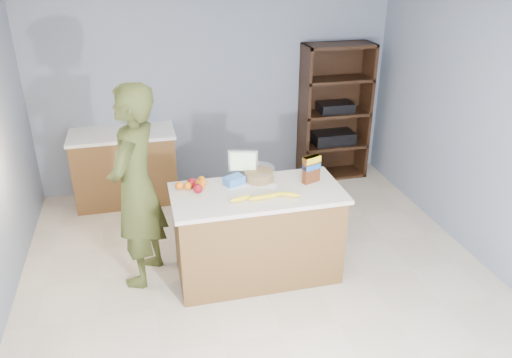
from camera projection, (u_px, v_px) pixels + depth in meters
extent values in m
cube|color=beige|center=(265.00, 292.00, 4.64)|extent=(4.50, 5.00, 0.02)
cube|color=gray|center=(216.00, 90.00, 6.30)|extent=(4.50, 0.02, 2.50)
cube|color=gray|center=(503.00, 145.00, 4.58)|extent=(0.02, 5.00, 2.50)
cube|color=white|center=(268.00, 10.00, 3.57)|extent=(4.50, 5.00, 0.02)
cube|color=brown|center=(257.00, 236.00, 4.71)|extent=(1.50, 0.70, 0.86)
cube|color=silver|center=(257.00, 193.00, 4.52)|extent=(1.56, 0.76, 0.04)
cube|color=black|center=(257.00, 269.00, 4.88)|extent=(1.46, 0.66, 0.10)
cube|color=brown|center=(126.00, 168.00, 6.13)|extent=(1.20, 0.60, 0.86)
cube|color=white|center=(121.00, 134.00, 5.93)|extent=(1.24, 0.62, 0.04)
cube|color=black|center=(330.00, 109.00, 6.76)|extent=(0.90, 0.04, 1.80)
cube|color=black|center=(304.00, 115.00, 6.51)|extent=(0.04, 0.40, 1.80)
cube|color=black|center=(365.00, 111.00, 6.69)|extent=(0.04, 0.40, 1.80)
cube|color=black|center=(330.00, 173.00, 6.98)|extent=(0.90, 0.40, 0.04)
cube|color=black|center=(333.00, 145.00, 6.79)|extent=(0.90, 0.40, 0.04)
cube|color=black|center=(335.00, 113.00, 6.60)|extent=(0.90, 0.40, 0.04)
cube|color=black|center=(337.00, 79.00, 6.41)|extent=(0.90, 0.40, 0.04)
cube|color=black|center=(340.00, 45.00, 6.22)|extent=(0.90, 0.40, 0.04)
cube|color=black|center=(333.00, 138.00, 6.75)|extent=(0.55, 0.32, 0.16)
cube|color=black|center=(335.00, 107.00, 6.57)|extent=(0.45, 0.30, 0.12)
imported|color=#3A411B|center=(136.00, 188.00, 4.46)|extent=(0.70, 0.82, 1.91)
cube|color=tan|center=(135.00, 123.00, 5.88)|extent=(0.12, 0.10, 0.22)
cylinder|color=black|center=(130.00, 111.00, 5.81)|extent=(0.02, 0.02, 0.09)
cylinder|color=black|center=(132.00, 111.00, 5.81)|extent=(0.02, 0.02, 0.09)
cylinder|color=black|center=(133.00, 111.00, 5.82)|extent=(0.02, 0.02, 0.09)
cylinder|color=black|center=(135.00, 110.00, 5.82)|extent=(0.02, 0.02, 0.09)
cylinder|color=black|center=(137.00, 110.00, 5.83)|extent=(0.02, 0.02, 0.09)
cube|color=white|center=(238.00, 186.00, 4.62)|extent=(0.23, 0.14, 0.00)
cube|color=white|center=(265.00, 186.00, 4.62)|extent=(0.25, 0.20, 0.00)
ellipsoid|color=yellow|center=(241.00, 199.00, 4.33)|extent=(0.22, 0.10, 0.05)
ellipsoid|color=yellow|center=(260.00, 197.00, 4.35)|extent=(0.22, 0.07, 0.05)
ellipsoid|color=yellow|center=(272.00, 195.00, 4.39)|extent=(0.22, 0.09, 0.05)
ellipsoid|color=yellow|center=(289.00, 194.00, 4.41)|extent=(0.21, 0.14, 0.05)
sphere|color=maroon|center=(192.00, 183.00, 4.58)|extent=(0.09, 0.09, 0.09)
sphere|color=maroon|center=(198.00, 189.00, 4.47)|extent=(0.09, 0.09, 0.09)
sphere|color=orange|center=(188.00, 186.00, 4.53)|extent=(0.07, 0.07, 0.07)
sphere|color=orange|center=(191.00, 183.00, 4.59)|extent=(0.07, 0.07, 0.07)
sphere|color=orange|center=(200.00, 186.00, 4.52)|extent=(0.07, 0.07, 0.07)
sphere|color=orange|center=(203.00, 182.00, 4.59)|extent=(0.07, 0.07, 0.07)
sphere|color=orange|center=(179.00, 186.00, 4.53)|extent=(0.07, 0.07, 0.07)
sphere|color=orange|center=(199.00, 184.00, 4.56)|extent=(0.07, 0.07, 0.07)
sphere|color=orange|center=(202.00, 180.00, 4.64)|extent=(0.07, 0.07, 0.07)
cube|color=blue|center=(234.00, 181.00, 4.62)|extent=(0.21, 0.18, 0.08)
cylinder|color=#267219|center=(259.00, 176.00, 4.70)|extent=(0.27, 0.27, 0.09)
cylinder|color=white|center=(259.00, 174.00, 4.70)|extent=(0.30, 0.30, 0.13)
cylinder|color=silver|center=(243.00, 177.00, 4.78)|extent=(0.12, 0.12, 0.01)
cylinder|color=silver|center=(243.00, 174.00, 4.77)|extent=(0.02, 0.02, 0.05)
cube|color=silver|center=(243.00, 161.00, 4.71)|extent=(0.28, 0.11, 0.22)
cube|color=yellow|center=(243.00, 162.00, 4.69)|extent=(0.23, 0.07, 0.18)
cube|color=#592B14|center=(311.00, 169.00, 4.64)|extent=(0.18, 0.12, 0.26)
cube|color=yellow|center=(312.00, 160.00, 4.59)|extent=(0.18, 0.12, 0.06)
cube|color=blue|center=(311.00, 166.00, 4.62)|extent=(0.18, 0.12, 0.05)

